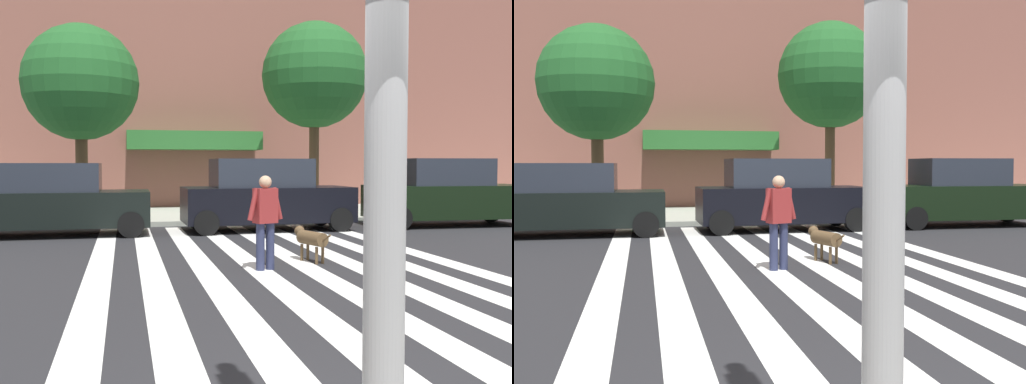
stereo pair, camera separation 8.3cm
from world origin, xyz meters
The scene contains 11 objects.
ground_plane centered at (0.00, 7.12, 0.00)m, with size 160.00×160.00×0.00m, color #232326.
sidewalk_far centered at (0.00, 17.24, 0.07)m, with size 80.00×6.00×0.15m, color #ABB0A1.
crosswalk_stripes centered at (1.30, 7.12, 0.00)m, with size 6.75×13.64×0.01m.
parked_car_behind_first centered at (-3.23, 12.69, 0.91)m, with size 4.83×1.98×1.87m.
parked_car_third_in_line centered at (2.41, 12.69, 0.96)m, with size 4.69×1.95×1.99m.
parked_car_fourth_in_line centered at (8.01, 12.69, 0.95)m, with size 4.90×2.06×2.01m.
street_tree_nearest centered at (-2.68, 15.61, 4.30)m, with size 3.52×3.52×5.94m.
street_tree_middle centered at (5.04, 16.33, 4.88)m, with size 3.64×3.64×6.58m.
pedestrian_dog_walker centered at (0.96, 6.75, 0.93)m, with size 0.70×0.35×1.64m.
dog_on_leash centered at (1.99, 7.39, 0.44)m, with size 0.48×1.04×0.65m.
pedestrian_bystander centered at (9.39, 15.22, 1.08)m, with size 0.60×0.52×1.64m.
Camera 2 is at (-1.33, -3.02, 1.83)m, focal length 40.92 mm.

